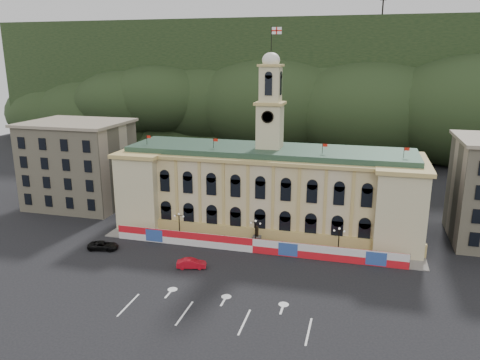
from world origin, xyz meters
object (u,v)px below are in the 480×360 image
(black_suv, at_px, (103,246))
(statue, at_px, (257,239))
(red_sedan, at_px, (191,263))
(lamp_center, at_px, (256,231))

(black_suv, bearing_deg, statue, -81.45)
(statue, distance_m, red_sedan, 13.73)
(statue, relative_size, lamp_center, 0.72)
(statue, height_order, lamp_center, lamp_center)
(lamp_center, xyz_separation_m, black_suv, (-25.03, -7.40, -2.36))
(statue, relative_size, red_sedan, 0.77)
(lamp_center, distance_m, red_sedan, 13.12)
(statue, relative_size, black_suv, 0.68)
(lamp_center, height_order, black_suv, lamp_center)
(red_sedan, distance_m, black_suv, 17.42)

